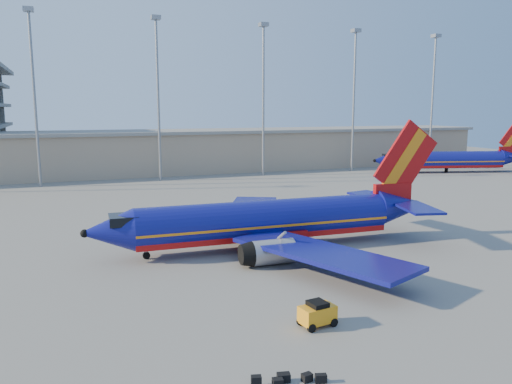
% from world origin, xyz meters
% --- Properties ---
extents(ground, '(220.00, 220.00, 0.00)m').
position_xyz_m(ground, '(0.00, 0.00, 0.00)').
color(ground, slate).
rests_on(ground, ground).
extents(terminal_building, '(122.00, 16.00, 8.50)m').
position_xyz_m(terminal_building, '(10.00, 58.00, 4.32)').
color(terminal_building, gray).
rests_on(terminal_building, ground).
extents(light_mast_row, '(101.60, 1.60, 28.65)m').
position_xyz_m(light_mast_row, '(5.00, 46.00, 17.55)').
color(light_mast_row, gray).
rests_on(light_mast_row, ground).
extents(aircraft_main, '(34.63, 33.29, 11.72)m').
position_xyz_m(aircraft_main, '(-3.37, -2.00, 2.50)').
color(aircraft_main, navy).
rests_on(aircraft_main, ground).
extents(aircraft_second, '(32.45, 15.92, 11.25)m').
position_xyz_m(aircraft_second, '(52.54, 36.58, 2.58)').
color(aircraft_second, navy).
rests_on(aircraft_second, ground).
extents(baggage_tug, '(2.28, 1.57, 1.53)m').
position_xyz_m(baggage_tug, '(-7.71, -18.80, 0.80)').
color(baggage_tug, orange).
rests_on(baggage_tug, ground).
extents(luggage_pile, '(3.54, 1.22, 0.52)m').
position_xyz_m(luggage_pile, '(-12.02, -23.90, 0.21)').
color(luggage_pile, black).
rests_on(luggage_pile, ground).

